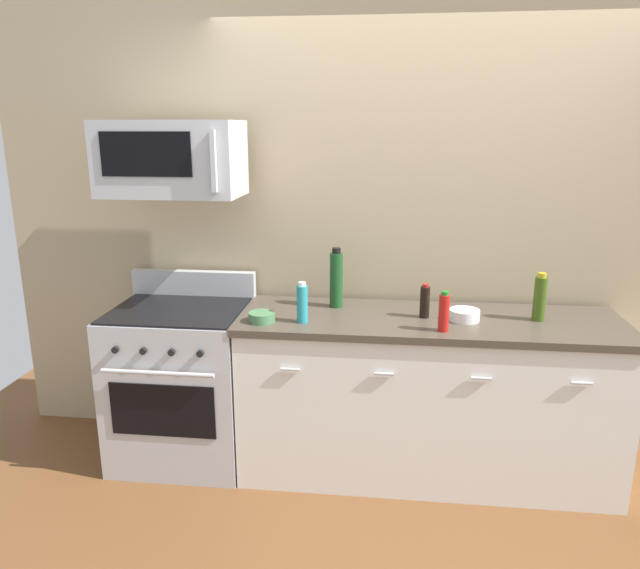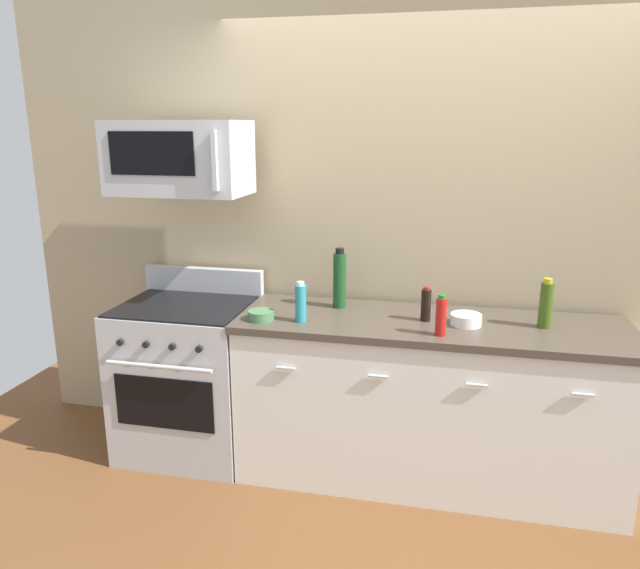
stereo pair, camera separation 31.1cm
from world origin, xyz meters
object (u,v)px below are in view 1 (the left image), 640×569
microwave (172,159)px  bottle_hot_sauce_red (444,312)px  range_oven (183,382)px  bottle_dish_soap (302,303)px  bottle_olive_oil (540,298)px  bowl_green_glaze (262,317)px  bottle_wine_green (336,279)px  bowl_white_ceramic (464,315)px  bottle_soy_sauce_dark (425,302)px

microwave → bottle_hot_sauce_red: bearing=-9.9°
range_oven → bottle_dish_soap: (0.73, -0.15, 0.55)m
bottle_olive_oil → bowl_green_glaze: 1.47m
bottle_olive_oil → bottle_hot_sauce_red: bearing=-155.4°
microwave → bottle_hot_sauce_red: size_ratio=3.59×
bottle_wine_green → microwave: bearing=-173.6°
bowl_white_ceramic → bottle_soy_sauce_dark: bearing=172.2°
bowl_white_ceramic → bowl_green_glaze: 1.07m
bottle_soy_sauce_dark → bottle_hot_sauce_red: size_ratio=0.90×
range_oven → bottle_olive_oil: 2.06m
bottle_hot_sauce_red → bottle_wine_green: bottle_wine_green is taller
bottle_wine_green → bottle_olive_oil: (1.09, -0.12, -0.04)m
microwave → bottle_olive_oil: bearing=-0.5°
microwave → bottle_dish_soap: 1.05m
range_oven → bottle_dish_soap: bearing=-11.8°
range_oven → bottle_hot_sauce_red: bottle_hot_sauce_red is taller
bowl_white_ceramic → bowl_green_glaze: bearing=-172.2°
range_oven → microwave: (0.00, 0.04, 1.28)m
range_oven → bottle_dish_soap: bottle_dish_soap is taller
microwave → bowl_white_ceramic: microwave is taller
bottle_dish_soap → bowl_green_glaze: (-0.21, -0.02, -0.08)m
range_oven → bowl_green_glaze: 0.73m
bottle_olive_oil → bowl_green_glaze: bottle_olive_oil is taller
bowl_white_ceramic → bowl_green_glaze: size_ratio=1.13×
microwave → bowl_white_ceramic: size_ratio=4.68×
bottle_soy_sauce_dark → bowl_white_ceramic: (0.21, -0.03, -0.06)m
bottle_soy_sauce_dark → bottle_wine_green: bottle_wine_green is taller
bowl_green_glaze → range_oven: bearing=161.9°
bottle_olive_oil → bowl_white_ceramic: bearing=-172.6°
range_oven → bowl_green_glaze: range_oven is taller
bottle_soy_sauce_dark → bowl_green_glaze: bottle_soy_sauce_dark is taller
bottle_dish_soap → bottle_hot_sauce_red: (0.73, -0.06, -0.00)m
bottle_dish_soap → bottle_wine_green: size_ratio=0.64×
range_oven → bottle_soy_sauce_dark: (1.38, 0.00, 0.54)m
bottle_olive_oil → bowl_green_glaze: (-1.46, -0.20, -0.10)m
range_oven → bottle_olive_oil: size_ratio=4.14×
bottle_dish_soap → bottle_hot_sauce_red: 0.73m
bottle_wine_green → bottle_olive_oil: bottle_wine_green is taller
bottle_dish_soap → range_oven: bearing=168.2°
microwave → bottle_soy_sauce_dark: 1.56m
bottle_hot_sauce_red → bowl_white_ceramic: bearing=55.9°
bottle_olive_oil → bowl_white_ceramic: size_ratio=1.62×
bottle_olive_oil → bottle_dish_soap: bearing=-171.8°
range_oven → bottle_dish_soap: size_ratio=4.92×
bowl_green_glaze → bottle_hot_sauce_red: bearing=-2.4°
bottle_hot_sauce_red → bowl_white_ceramic: bottle_hot_sauce_red is taller
bowl_white_ceramic → microwave: bearing=177.5°
microwave → bottle_soy_sauce_dark: bearing=-1.7°
range_oven → bottle_dish_soap: 0.93m
bottle_dish_soap → bottle_wine_green: bottle_wine_green is taller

